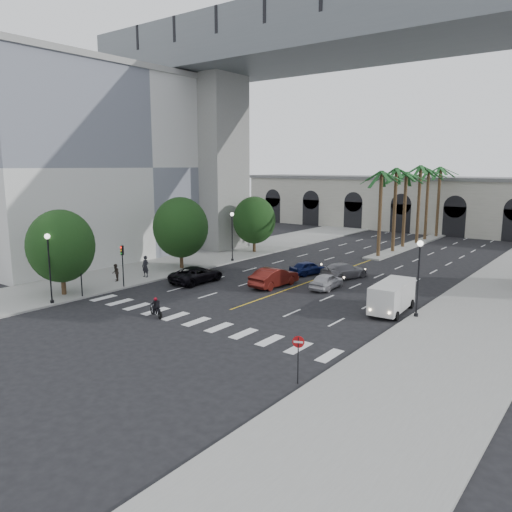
{
  "coord_description": "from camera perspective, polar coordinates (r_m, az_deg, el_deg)",
  "views": [
    {
      "loc": [
        22.3,
        -24.5,
        10.2
      ],
      "look_at": [
        -0.68,
        6.0,
        3.28
      ],
      "focal_mm": 35.0,
      "sensor_mm": 36.0,
      "label": 1
    }
  ],
  "objects": [
    {
      "name": "street_tree_near",
      "position": [
        41.79,
        -21.41,
        1.06
      ],
      "size": [
        5.2,
        5.2,
        6.89
      ],
      "color": "#382616",
      "rests_on": "ground"
    },
    {
      "name": "street_tree_far",
      "position": [
        58.72,
        -0.2,
        4.12
      ],
      "size": [
        5.04,
        5.04,
        6.68
      ],
      "color": "#382616",
      "rests_on": "ground"
    },
    {
      "name": "pedestrian_b",
      "position": [
        45.7,
        -15.75,
        -1.84
      ],
      "size": [
        0.94,
        0.93,
        1.53
      ],
      "primitive_type": "imported",
      "rotation": [
        0.0,
        0.0,
        -0.73
      ],
      "color": "black",
      "rests_on": "sidewalk_left"
    },
    {
      "name": "pier_building",
      "position": [
        82.79,
        21.38,
        5.47
      ],
      "size": [
        71.0,
        10.5,
        8.5
      ],
      "color": "beige",
      "rests_on": "ground"
    },
    {
      "name": "car_d",
      "position": [
        46.49,
        10.01,
        -1.65
      ],
      "size": [
        3.34,
        5.31,
        1.43
      ],
      "primitive_type": "imported",
      "rotation": [
        0.0,
        0.0,
        2.85
      ],
      "color": "slate",
      "rests_on": "ground"
    },
    {
      "name": "bridge",
      "position": [
        50.87,
        15.6,
        19.32
      ],
      "size": [
        75.0,
        13.0,
        26.0
      ],
      "color": "gray",
      "rests_on": "ground"
    },
    {
      "name": "building_left",
      "position": [
        61.34,
        -16.74,
        9.96
      ],
      "size": [
        16.5,
        32.5,
        20.6
      ],
      "color": "silver",
      "rests_on": "ground"
    },
    {
      "name": "traffic_signal_near",
      "position": [
        40.9,
        -19.42,
        -1.15
      ],
      "size": [
        0.25,
        0.18,
        3.65
      ],
      "color": "black",
      "rests_on": "ground"
    },
    {
      "name": "palm_e",
      "position": [
        72.08,
        19.13,
        8.92
      ],
      "size": [
        3.2,
        3.2,
        10.4
      ],
      "color": "#47331E",
      "rests_on": "ground"
    },
    {
      "name": "pedestrian_a",
      "position": [
        46.66,
        -12.52,
        -1.17
      ],
      "size": [
        0.78,
        0.57,
        1.97
      ],
      "primitive_type": "imported",
      "rotation": [
        0.0,
        0.0,
        0.15
      ],
      "color": "black",
      "rests_on": "sidewalk_left"
    },
    {
      "name": "car_b",
      "position": [
        42.67,
        2.08,
        -2.43
      ],
      "size": [
        2.0,
        5.07,
        1.64
      ],
      "primitive_type": "imported",
      "rotation": [
        0.0,
        0.0,
        3.09
      ],
      "color": "#571611",
      "rests_on": "ground"
    },
    {
      "name": "palm_b",
      "position": [
        60.71,
        15.75,
        9.12
      ],
      "size": [
        3.2,
        3.2,
        10.6
      ],
      "color": "#47331E",
      "rests_on": "ground"
    },
    {
      "name": "palm_d",
      "position": [
        68.2,
        18.3,
        9.3
      ],
      "size": [
        3.2,
        3.2,
        10.9
      ],
      "color": "#47331E",
      "rests_on": "ground"
    },
    {
      "name": "car_a",
      "position": [
        42.26,
        8.06,
        -2.85
      ],
      "size": [
        1.83,
        4.06,
        1.36
      ],
      "primitive_type": "imported",
      "rotation": [
        0.0,
        0.0,
        3.2
      ],
      "color": "#B2B1B6",
      "rests_on": "ground"
    },
    {
      "name": "cargo_van",
      "position": [
        36.39,
        15.26,
        -4.42
      ],
      "size": [
        2.33,
        5.16,
        2.14
      ],
      "rotation": [
        0.0,
        0.0,
        0.07
      ],
      "color": "silver",
      "rests_on": "ground"
    },
    {
      "name": "median",
      "position": [
        67.13,
        17.16,
        1.16
      ],
      "size": [
        2.0,
        24.0,
        0.2
      ],
      "primitive_type": "cube",
      "color": "gray",
      "rests_on": "ground"
    },
    {
      "name": "palm_c",
      "position": [
        64.57,
        16.8,
        8.7
      ],
      "size": [
        3.2,
        3.2,
        10.1
      ],
      "color": "#47331E",
      "rests_on": "ground"
    },
    {
      "name": "palm_a",
      "position": [
        57.05,
        14.16,
        8.86
      ],
      "size": [
        3.2,
        3.2,
        10.3
      ],
      "color": "#47331E",
      "rests_on": "ground"
    },
    {
      "name": "motorcycle_rider",
      "position": [
        34.9,
        -11.33,
        -5.87
      ],
      "size": [
        1.81,
        0.76,
        1.36
      ],
      "rotation": [
        0.0,
        0.0,
        -0.34
      ],
      "color": "black",
      "rests_on": "ground"
    },
    {
      "name": "do_not_enter_sign",
      "position": [
        23.89,
        4.85,
        -10.56
      ],
      "size": [
        0.54,
        0.26,
        2.37
      ],
      "rotation": [
        0.0,
        0.0,
        0.42
      ],
      "color": "black",
      "rests_on": "ground"
    },
    {
      "name": "lamp_post_right",
      "position": [
        34.99,
        18.08,
        -1.75
      ],
      "size": [
        0.4,
        0.4,
        5.35
      ],
      "color": "black",
      "rests_on": "ground"
    },
    {
      "name": "sidewalk_left",
      "position": [
        55.27,
        -6.25,
        -0.34
      ],
      "size": [
        8.0,
        100.0,
        0.15
      ],
      "primitive_type": "cube",
      "color": "gray",
      "rests_on": "ground"
    },
    {
      "name": "traffic_signal_far",
      "position": [
        43.18,
        -15.01,
        -0.34
      ],
      "size": [
        0.25,
        0.18,
        3.65
      ],
      "color": "black",
      "rests_on": "ground"
    },
    {
      "name": "sidewalk_right",
      "position": [
        41.43,
        25.77,
        -4.92
      ],
      "size": [
        8.0,
        100.0,
        0.15
      ],
      "primitive_type": "cube",
      "color": "gray",
      "rests_on": "ground"
    },
    {
      "name": "street_tree_mid",
      "position": [
        49.73,
        -8.6,
        3.24
      ],
      "size": [
        5.44,
        5.44,
        7.21
      ],
      "color": "#382616",
      "rests_on": "ground"
    },
    {
      "name": "car_e",
      "position": [
        47.57,
        6.01,
        -1.35
      ],
      "size": [
        2.7,
        4.19,
        1.33
      ],
      "primitive_type": "imported",
      "rotation": [
        0.0,
        0.0,
        2.82
      ],
      "color": "#0F1949",
      "rests_on": "ground"
    },
    {
      "name": "lamp_post_left_near",
      "position": [
        39.56,
        -22.56,
        -0.68
      ],
      "size": [
        0.4,
        0.4,
        5.35
      ],
      "color": "black",
      "rests_on": "ground"
    },
    {
      "name": "car_c",
      "position": [
        44.46,
        -6.79,
        -2.1
      ],
      "size": [
        2.48,
        5.27,
        1.46
      ],
      "primitive_type": "imported",
      "rotation": [
        0.0,
        0.0,
        3.13
      ],
      "color": "black",
      "rests_on": "ground"
    },
    {
      "name": "ground",
      "position": [
        34.67,
        -5.11,
        -6.88
      ],
      "size": [
        140.0,
        140.0,
        0.0
      ],
      "primitive_type": "plane",
      "color": "black",
      "rests_on": "ground"
    },
    {
      "name": "palm_f",
      "position": [
        75.8,
        20.31,
        9.09
      ],
      "size": [
        3.2,
        3.2,
        10.7
      ],
      "color": "#47331E",
      "rests_on": "ground"
    },
    {
      "name": "lamp_post_left_far",
      "position": [
        53.15,
        -2.74,
        2.72
      ],
      "size": [
        0.4,
        0.4,
        5.35
      ],
      "color": "black",
      "rests_on": "ground"
    }
  ]
}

